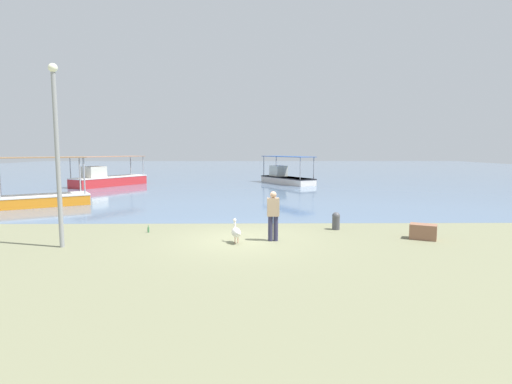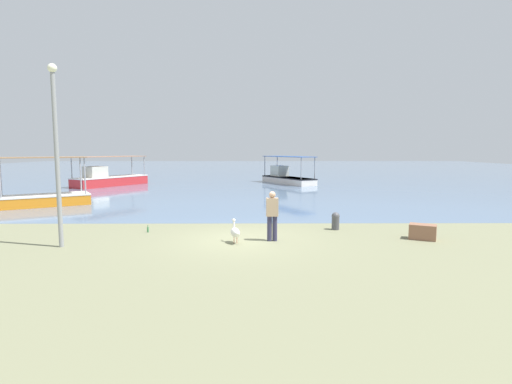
{
  "view_description": "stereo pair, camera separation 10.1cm",
  "coord_description": "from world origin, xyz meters",
  "px_view_note": "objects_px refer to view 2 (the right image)",
  "views": [
    {
      "loc": [
        0.3,
        -13.5,
        3.09
      ],
      "look_at": [
        0.54,
        5.87,
        1.02
      ],
      "focal_mm": 28.0,
      "sensor_mm": 36.0,
      "label": 1
    },
    {
      "loc": [
        0.4,
        -13.5,
        3.09
      ],
      "look_at": [
        0.54,
        5.87,
        1.02
      ],
      "focal_mm": 28.0,
      "sensor_mm": 36.0,
      "label": 2
    }
  ],
  "objects_px": {
    "fishing_boat_near_right": "(44,197)",
    "fisherman_standing": "(272,214)",
    "fishing_boat_center": "(109,178)",
    "fishing_boat_far_right": "(287,177)",
    "mooring_bollard": "(336,220)",
    "glass_bottle": "(148,230)",
    "cargo_crate": "(423,232)",
    "pelican": "(235,232)",
    "lamp_post": "(56,146)"
  },
  "relations": [
    {
      "from": "fishing_boat_near_right",
      "to": "fisherman_standing",
      "type": "bearing_deg",
      "value": -35.27
    },
    {
      "from": "fishing_boat_center",
      "to": "fisherman_standing",
      "type": "xyz_separation_m",
      "value": [
        12.94,
        -20.61,
        0.26
      ]
    },
    {
      "from": "fishing_boat_far_right",
      "to": "fishing_boat_near_right",
      "type": "distance_m",
      "value": 20.53
    },
    {
      "from": "fishing_boat_near_right",
      "to": "fisherman_standing",
      "type": "height_order",
      "value": "fishing_boat_near_right"
    },
    {
      "from": "mooring_bollard",
      "to": "glass_bottle",
      "type": "bearing_deg",
      "value": -176.27
    },
    {
      "from": "fishing_boat_far_right",
      "to": "glass_bottle",
      "type": "relative_size",
      "value": 23.99
    },
    {
      "from": "mooring_bollard",
      "to": "cargo_crate",
      "type": "height_order",
      "value": "mooring_bollard"
    },
    {
      "from": "mooring_bollard",
      "to": "pelican",
      "type": "bearing_deg",
      "value": -149.73
    },
    {
      "from": "mooring_bollard",
      "to": "glass_bottle",
      "type": "distance_m",
      "value": 7.16
    },
    {
      "from": "fishing_boat_far_right",
      "to": "fishing_boat_near_right",
      "type": "bearing_deg",
      "value": -135.21
    },
    {
      "from": "fishing_boat_center",
      "to": "pelican",
      "type": "relative_size",
      "value": 8.3
    },
    {
      "from": "lamp_post",
      "to": "glass_bottle",
      "type": "height_order",
      "value": "lamp_post"
    },
    {
      "from": "fishing_boat_near_right",
      "to": "fisherman_standing",
      "type": "distance_m",
      "value": 14.9
    },
    {
      "from": "glass_bottle",
      "to": "mooring_bollard",
      "type": "bearing_deg",
      "value": 3.73
    },
    {
      "from": "cargo_crate",
      "to": "fisherman_standing",
      "type": "bearing_deg",
      "value": -177.89
    },
    {
      "from": "fishing_boat_near_right",
      "to": "glass_bottle",
      "type": "height_order",
      "value": "fishing_boat_near_right"
    },
    {
      "from": "lamp_post",
      "to": "glass_bottle",
      "type": "relative_size",
      "value": 21.11
    },
    {
      "from": "fisherman_standing",
      "to": "mooring_bollard",
      "type": "bearing_deg",
      "value": 36.67
    },
    {
      "from": "cargo_crate",
      "to": "pelican",
      "type": "bearing_deg",
      "value": -175.51
    },
    {
      "from": "fishing_boat_near_right",
      "to": "pelican",
      "type": "distance_m",
      "value": 14.09
    },
    {
      "from": "cargo_crate",
      "to": "mooring_bollard",
      "type": "bearing_deg",
      "value": 147.41
    },
    {
      "from": "mooring_bollard",
      "to": "fishing_boat_far_right",
      "type": "bearing_deg",
      "value": 90.37
    },
    {
      "from": "fishing_boat_near_right",
      "to": "lamp_post",
      "type": "relative_size",
      "value": 0.85
    },
    {
      "from": "mooring_bollard",
      "to": "glass_bottle",
      "type": "height_order",
      "value": "mooring_bollard"
    },
    {
      "from": "fishing_boat_far_right",
      "to": "fishing_boat_near_right",
      "type": "relative_size",
      "value": 1.33
    },
    {
      "from": "fishing_boat_near_right",
      "to": "cargo_crate",
      "type": "distance_m",
      "value": 19.3
    },
    {
      "from": "glass_bottle",
      "to": "fishing_boat_center",
      "type": "bearing_deg",
      "value": 113.53
    },
    {
      "from": "fishing_boat_far_right",
      "to": "fishing_boat_center",
      "type": "xyz_separation_m",
      "value": [
        -15.35,
        -2.46,
        0.06
      ]
    },
    {
      "from": "lamp_post",
      "to": "fisherman_standing",
      "type": "height_order",
      "value": "lamp_post"
    },
    {
      "from": "lamp_post",
      "to": "pelican",
      "type": "bearing_deg",
      "value": 4.96
    },
    {
      "from": "fishing_boat_center",
      "to": "fisherman_standing",
      "type": "bearing_deg",
      "value": -57.87
    },
    {
      "from": "mooring_bollard",
      "to": "fisherman_standing",
      "type": "bearing_deg",
      "value": -143.33
    },
    {
      "from": "fishing_boat_near_right",
      "to": "cargo_crate",
      "type": "xyz_separation_m",
      "value": [
        17.37,
        -8.41,
        -0.25
      ]
    },
    {
      "from": "lamp_post",
      "to": "cargo_crate",
      "type": "bearing_deg",
      "value": 4.71
    },
    {
      "from": "lamp_post",
      "to": "mooring_bollard",
      "type": "xyz_separation_m",
      "value": [
        9.31,
        2.69,
        -2.85
      ]
    },
    {
      "from": "lamp_post",
      "to": "fisherman_standing",
      "type": "xyz_separation_m",
      "value": [
        6.76,
        0.79,
        -2.3
      ]
    },
    {
      "from": "fishing_boat_far_right",
      "to": "glass_bottle",
      "type": "xyz_separation_m",
      "value": [
        -7.0,
        -21.63,
        -0.48
      ]
    },
    {
      "from": "mooring_bollard",
      "to": "cargo_crate",
      "type": "relative_size",
      "value": 0.78
    },
    {
      "from": "fishing_boat_near_right",
      "to": "mooring_bollard",
      "type": "height_order",
      "value": "fishing_boat_near_right"
    },
    {
      "from": "pelican",
      "to": "mooring_bollard",
      "type": "distance_m",
      "value": 4.38
    },
    {
      "from": "fishing_boat_near_right",
      "to": "pelican",
      "type": "height_order",
      "value": "fishing_boat_near_right"
    },
    {
      "from": "lamp_post",
      "to": "cargo_crate",
      "type": "distance_m",
      "value": 12.37
    },
    {
      "from": "fisherman_standing",
      "to": "fishing_boat_far_right",
      "type": "bearing_deg",
      "value": 84.03
    },
    {
      "from": "fishing_boat_center",
      "to": "fisherman_standing",
      "type": "height_order",
      "value": "fishing_boat_center"
    },
    {
      "from": "pelican",
      "to": "lamp_post",
      "type": "distance_m",
      "value": 6.22
    },
    {
      "from": "pelican",
      "to": "fisherman_standing",
      "type": "xyz_separation_m",
      "value": [
        1.24,
        0.31,
        0.53
      ]
    },
    {
      "from": "pelican",
      "to": "fisherman_standing",
      "type": "bearing_deg",
      "value": 14.24
    },
    {
      "from": "fishing_boat_far_right",
      "to": "fishing_boat_near_right",
      "type": "height_order",
      "value": "fishing_boat_near_right"
    },
    {
      "from": "cargo_crate",
      "to": "fishing_boat_near_right",
      "type": "bearing_deg",
      "value": 154.17
    },
    {
      "from": "pelican",
      "to": "glass_bottle",
      "type": "relative_size",
      "value": 2.96
    }
  ]
}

